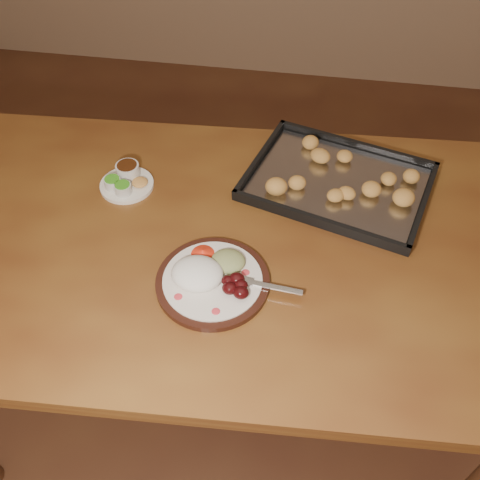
# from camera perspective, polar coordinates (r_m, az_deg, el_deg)

# --- Properties ---
(ground) EXTENTS (4.00, 4.00, 0.00)m
(ground) POSITION_cam_1_polar(r_m,az_deg,el_deg) (1.93, 2.17, -14.51)
(ground) COLOR brown
(ground) RESTS_ON ground
(dining_table) EXTENTS (1.55, 0.98, 0.75)m
(dining_table) POSITION_cam_1_polar(r_m,az_deg,el_deg) (1.37, -2.05, -2.62)
(dining_table) COLOR brown
(dining_table) RESTS_ON ground
(dinner_plate) EXTENTS (0.33, 0.26, 0.06)m
(dinner_plate) POSITION_cam_1_polar(r_m,az_deg,el_deg) (1.20, -3.14, -3.97)
(dinner_plate) COLOR black
(dinner_plate) RESTS_ON dining_table
(condiment_saucer) EXTENTS (0.14, 0.14, 0.05)m
(condiment_saucer) POSITION_cam_1_polar(r_m,az_deg,el_deg) (1.45, -12.08, 6.23)
(condiment_saucer) COLOR white
(condiment_saucer) RESTS_ON dining_table
(baking_tray) EXTENTS (0.54, 0.45, 0.05)m
(baking_tray) POSITION_cam_1_polar(r_m,az_deg,el_deg) (1.44, 10.38, 6.23)
(baking_tray) COLOR black
(baking_tray) RESTS_ON dining_table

